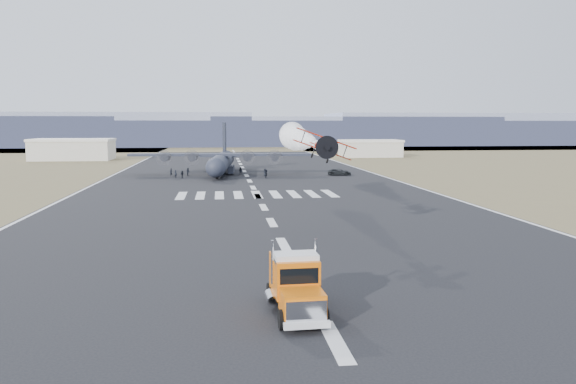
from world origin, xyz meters
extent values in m
plane|color=black|center=(0.00, 0.00, 0.00)|extent=(500.00, 500.00, 0.00)
cube|color=brown|center=(0.00, 230.00, 0.00)|extent=(500.00, 80.00, 0.00)
cube|color=gray|center=(-65.00, 260.00, 8.50)|extent=(150.00, 50.00, 17.00)
cube|color=gray|center=(0.00, 260.00, 6.50)|extent=(150.00, 50.00, 13.00)
cube|color=gray|center=(65.00, 260.00, 7.50)|extent=(150.00, 50.00, 15.00)
cube|color=gray|center=(130.00, 260.00, 8.50)|extent=(150.00, 50.00, 17.00)
cube|color=gray|center=(195.00, 260.00, 6.50)|extent=(150.00, 50.00, 13.00)
cube|color=beige|center=(-52.00, 145.00, 3.00)|extent=(24.00, 14.00, 6.00)
cube|color=silver|center=(-52.00, 145.00, 6.30)|extent=(24.50, 14.50, 0.80)
cube|color=beige|center=(46.00, 150.00, 2.60)|extent=(20.00, 12.00, 5.20)
cube|color=silver|center=(46.00, 150.00, 5.50)|extent=(20.50, 12.50, 0.80)
cube|color=black|center=(-1.51, -6.45, 0.56)|extent=(1.37, 7.00, 0.26)
cube|color=orange|center=(-1.40, -9.52, 1.38)|extent=(2.44, 2.54, 1.33)
cube|color=silver|center=(-1.36, -10.80, 1.28)|extent=(2.26, 0.23, 1.13)
cube|color=silver|center=(-1.35, -11.00, 0.56)|extent=(2.57, 0.40, 0.36)
cube|color=orange|center=(-1.46, -7.68, 2.25)|extent=(2.62, 1.93, 2.25)
cube|color=black|center=(-1.43, -8.55, 2.61)|extent=(2.26, 0.20, 0.92)
cube|color=silver|center=(-1.47, -7.37, 3.43)|extent=(2.62, 1.73, 0.51)
cube|color=orange|center=(-1.53, -5.83, 1.95)|extent=(2.63, 2.14, 2.66)
cylinder|color=black|center=(-2.56, -9.97, 0.56)|extent=(0.45, 1.14, 1.13)
cylinder|color=black|center=(-0.21, -9.89, 0.56)|extent=(0.45, 1.14, 1.13)
cylinder|color=black|center=(-2.71, -5.67, 0.56)|extent=(0.45, 1.14, 1.13)
cylinder|color=black|center=(-0.36, -5.59, 0.56)|extent=(0.45, 1.14, 1.13)
cylinder|color=black|center=(-2.75, -4.64, 0.56)|extent=(0.45, 1.14, 1.13)
cylinder|color=black|center=(-0.39, -4.56, 0.56)|extent=(0.45, 1.14, 1.13)
cylinder|color=#A92E0B|center=(4.32, 15.43, 9.11)|extent=(0.98, 5.05, 0.91)
sphere|color=black|center=(4.32, 15.63, 9.46)|extent=(0.71, 0.71, 0.71)
cylinder|color=black|center=(4.29, 13.01, 9.11)|extent=(1.02, 0.62, 1.01)
cylinder|color=black|center=(4.28, 12.66, 9.11)|extent=(2.22, 0.06, 2.22)
cube|color=#A92E0B|center=(4.31, 15.03, 8.76)|extent=(5.76, 1.09, 2.09)
cube|color=#A92E0B|center=(4.31, 14.73, 9.97)|extent=(5.95, 1.09, 2.16)
cube|color=#A92E0B|center=(4.35, 17.75, 9.61)|extent=(0.11, 0.91, 1.01)
cube|color=#A92E0B|center=(4.35, 17.75, 9.11)|extent=(2.03, 0.73, 0.08)
cylinder|color=black|center=(3.50, 14.64, 7.90)|extent=(0.13, 0.45, 0.44)
cylinder|color=black|center=(5.11, 14.61, 7.90)|extent=(0.13, 0.45, 0.44)
sphere|color=white|center=(4.36, 17.95, 9.11)|extent=(0.71, 0.71, 0.71)
sphere|color=white|center=(4.39, 20.37, 9.14)|extent=(1.00, 1.00, 1.00)
sphere|color=white|center=(4.42, 22.79, 9.17)|extent=(1.29, 1.29, 1.29)
sphere|color=white|center=(4.46, 25.21, 9.20)|extent=(1.58, 1.58, 1.58)
sphere|color=white|center=(4.49, 27.62, 9.23)|extent=(1.88, 1.88, 1.88)
sphere|color=white|center=(4.53, 30.04, 9.26)|extent=(2.17, 2.17, 2.17)
sphere|color=white|center=(4.56, 32.46, 9.29)|extent=(2.46, 2.46, 2.46)
sphere|color=white|center=(4.59, 34.88, 9.32)|extent=(2.76, 2.76, 2.76)
sphere|color=white|center=(4.63, 37.30, 9.35)|extent=(3.05, 3.05, 3.05)
sphere|color=white|center=(4.66, 39.72, 9.38)|extent=(3.34, 3.34, 3.34)
sphere|color=white|center=(4.70, 42.13, 9.41)|extent=(3.64, 3.64, 3.64)
sphere|color=white|center=(4.73, 44.55, 9.44)|extent=(3.93, 3.93, 3.93)
cylinder|color=#222434|center=(-5.59, 87.39, 2.62)|extent=(6.27, 28.43, 4.03)
sphere|color=#222434|center=(-6.72, 73.34, 2.62)|extent=(4.03, 4.03, 4.03)
cone|color=#222434|center=(-4.46, 101.44, 2.62)|extent=(4.50, 6.35, 4.03)
cube|color=#222434|center=(-5.67, 86.39, 4.53)|extent=(40.49, 7.44, 0.50)
cylinder|color=#222434|center=(-17.75, 86.85, 4.03)|extent=(2.11, 3.96, 1.81)
cylinder|color=#3F3F44|center=(-17.92, 84.84, 4.03)|extent=(3.42, 0.32, 3.42)
cylinder|color=#222434|center=(-11.73, 86.37, 4.03)|extent=(2.11, 3.96, 1.81)
cylinder|color=#3F3F44|center=(-11.89, 84.36, 4.03)|extent=(3.42, 0.32, 3.42)
cylinder|color=#222434|center=(0.31, 85.40, 4.03)|extent=(2.11, 3.96, 1.81)
cylinder|color=#3F3F44|center=(0.15, 83.39, 4.03)|extent=(3.42, 0.32, 3.42)
cylinder|color=#222434|center=(6.34, 84.92, 4.03)|extent=(2.11, 3.96, 1.81)
cylinder|color=#3F3F44|center=(6.18, 82.91, 4.03)|extent=(3.42, 0.32, 3.42)
cube|color=#222434|center=(-4.62, 99.44, 7.65)|extent=(0.97, 4.57, 8.06)
cube|color=#222434|center=(-4.58, 99.94, 3.42)|extent=(14.30, 4.14, 0.35)
cube|color=#222434|center=(-7.72, 88.57, 1.11)|extent=(1.69, 6.12, 1.61)
cylinder|color=black|center=(-7.72, 88.57, 0.55)|extent=(0.59, 1.14, 1.11)
cube|color=#222434|center=(-3.30, 88.22, 1.11)|extent=(1.69, 6.12, 1.61)
cylinder|color=black|center=(-3.30, 88.22, 0.55)|extent=(0.59, 1.14, 1.11)
cylinder|color=black|center=(-6.48, 76.35, 0.45)|extent=(0.47, 0.94, 0.91)
imported|color=black|center=(20.48, 81.92, 0.73)|extent=(5.61, 3.28, 1.47)
imported|color=black|center=(-16.48, 84.60, 0.85)|extent=(0.80, 0.80, 1.71)
imported|color=black|center=(-1.26, 84.87, 0.90)|extent=(1.00, 0.77, 1.81)
imported|color=black|center=(-5.19, 79.79, 0.91)|extent=(1.25, 1.16, 1.81)
imported|color=black|center=(-13.74, 79.46, 0.81)|extent=(0.99, 1.02, 1.61)
imported|color=black|center=(3.90, 81.47, 0.83)|extent=(0.90, 0.94, 1.66)
imported|color=black|center=(3.78, 77.45, 0.92)|extent=(0.58, 1.72, 1.84)
imported|color=black|center=(-15.11, 79.98, 0.85)|extent=(0.80, 0.79, 1.70)
imported|color=black|center=(-12.81, 84.92, 0.87)|extent=(0.80, 0.98, 1.73)
camera|label=1|loc=(-5.89, -39.74, 11.33)|focal=35.00mm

